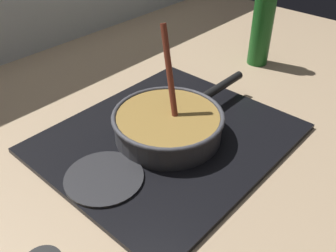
# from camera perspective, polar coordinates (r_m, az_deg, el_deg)

# --- Properties ---
(ground) EXTENTS (2.40, 1.60, 0.04)m
(ground) POSITION_cam_1_polar(r_m,az_deg,el_deg) (0.79, -0.11, -10.48)
(ground) COLOR #9E8466
(hob_plate) EXTENTS (0.56, 0.48, 0.01)m
(hob_plate) POSITION_cam_1_polar(r_m,az_deg,el_deg) (0.89, 0.00, -1.85)
(hob_plate) COLOR black
(hob_plate) RESTS_ON ground
(burner_ring) EXTENTS (0.21, 0.21, 0.01)m
(burner_ring) POSITION_cam_1_polar(r_m,az_deg,el_deg) (0.89, 0.00, -1.33)
(burner_ring) COLOR #592D0C
(burner_ring) RESTS_ON hob_plate
(spare_burner) EXTENTS (0.16, 0.16, 0.01)m
(spare_burner) POSITION_cam_1_polar(r_m,az_deg,el_deg) (0.79, -9.77, -7.81)
(spare_burner) COLOR #262628
(spare_burner) RESTS_ON hob_plate
(cooking_pan) EXTENTS (0.43, 0.26, 0.26)m
(cooking_pan) POSITION_cam_1_polar(r_m,az_deg,el_deg) (0.87, 0.10, 0.36)
(cooking_pan) COLOR #38383D
(cooking_pan) RESTS_ON hob_plate
(sauce_bottle) EXTENTS (0.07, 0.07, 0.28)m
(sauce_bottle) POSITION_cam_1_polar(r_m,az_deg,el_deg) (1.24, 14.20, 14.43)
(sauce_bottle) COLOR #19591E
(sauce_bottle) RESTS_ON ground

